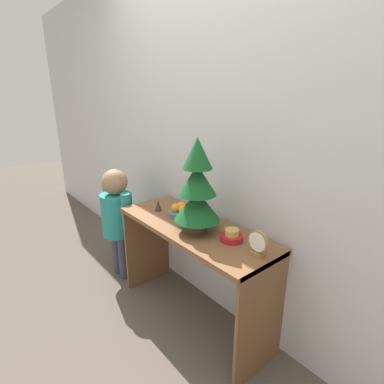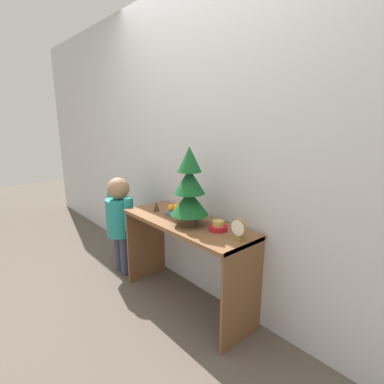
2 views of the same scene
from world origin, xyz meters
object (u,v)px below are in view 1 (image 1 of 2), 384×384
at_px(mini_tree, 197,188).
at_px(singing_bowl, 232,236).
at_px(fruit_bowl, 180,211).
at_px(figurine, 158,205).
at_px(desk_clock, 258,243).
at_px(child_figure, 117,214).

distance_m(mini_tree, singing_bowl, 0.34).
distance_m(fruit_bowl, figurine, 0.18).
bearing_deg(desk_clock, singing_bowl, 174.29).
distance_m(fruit_bowl, child_figure, 0.66).
relative_size(singing_bowl, child_figure, 0.14).
xyz_separation_m(singing_bowl, child_figure, (-1.10, -0.18, -0.16)).
bearing_deg(figurine, child_figure, -165.81).
distance_m(figurine, child_figure, 0.49).
height_order(desk_clock, child_figure, child_figure).
xyz_separation_m(fruit_bowl, singing_bowl, (0.49, -0.01, -0.00)).
xyz_separation_m(mini_tree, fruit_bowl, (-0.27, 0.08, -0.24)).
bearing_deg(fruit_bowl, figurine, -155.31).
height_order(fruit_bowl, singing_bowl, fruit_bowl).
xyz_separation_m(desk_clock, figurine, (-0.85, -0.05, -0.03)).
bearing_deg(figurine, desk_clock, 3.19).
bearing_deg(fruit_bowl, child_figure, -162.86).
height_order(mini_tree, fruit_bowl, mini_tree).
distance_m(singing_bowl, figurine, 0.66).
bearing_deg(mini_tree, singing_bowl, 18.08).
relative_size(figurine, child_figure, 0.08).
bearing_deg(singing_bowl, figurine, -174.09).
bearing_deg(child_figure, figurine, 14.19).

